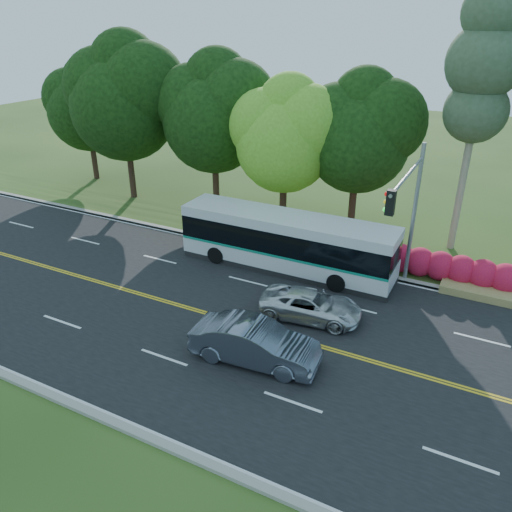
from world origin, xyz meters
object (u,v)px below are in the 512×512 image
at_px(sedan, 255,343).
at_px(suv, 311,305).
at_px(traffic_signal, 408,205).
at_px(transit_bus, 286,243).

distance_m(sedan, suv, 3.95).
bearing_deg(sedan, traffic_signal, -32.07).
height_order(sedan, suv, sedan).
relative_size(sedan, suv, 1.12).
height_order(transit_bus, sedan, transit_bus).
bearing_deg(suv, sedan, 161.36).
distance_m(traffic_signal, transit_bus, 6.72).
xyz_separation_m(traffic_signal, sedan, (-3.72, -7.43, -3.83)).
bearing_deg(traffic_signal, suv, -129.56).
xyz_separation_m(transit_bus, sedan, (2.18, -7.73, -0.64)).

